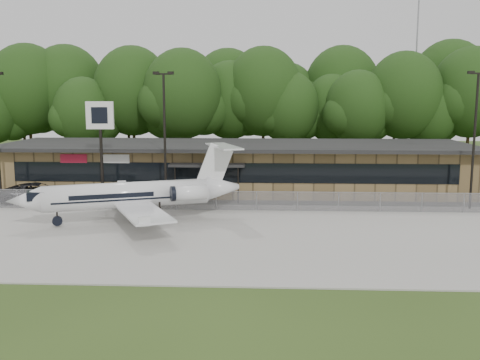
# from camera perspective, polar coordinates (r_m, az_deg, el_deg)

# --- Properties ---
(ground) EXTENTS (160.00, 160.00, 0.00)m
(ground) POSITION_cam_1_polar(r_m,az_deg,el_deg) (25.19, -3.46, -10.60)
(ground) COLOR #2A4017
(ground) RESTS_ON ground
(apron) EXTENTS (64.00, 18.00, 0.08)m
(apron) POSITION_cam_1_polar(r_m,az_deg,el_deg) (32.80, -1.95, -5.87)
(apron) COLOR #9E9B93
(apron) RESTS_ON ground
(parking_lot) EXTENTS (50.00, 9.00, 0.06)m
(parking_lot) POSITION_cam_1_polar(r_m,az_deg,el_deg) (43.99, -0.73, -2.06)
(parking_lot) COLOR #383835
(parking_lot) RESTS_ON ground
(terminal) EXTENTS (41.00, 11.65, 4.30)m
(terminal) POSITION_cam_1_polar(r_m,az_deg,el_deg) (48.02, -0.42, 1.46)
(terminal) COLOR olive
(terminal) RESTS_ON ground
(fence) EXTENTS (46.00, 0.04, 1.52)m
(fence) POSITION_cam_1_polar(r_m,az_deg,el_deg) (39.44, -1.13, -2.24)
(fence) COLOR gray
(fence) RESTS_ON ground
(treeline) EXTENTS (72.00, 12.00, 15.00)m
(treeline) POSITION_cam_1_polar(r_m,az_deg,el_deg) (65.66, 0.45, 8.12)
(treeline) COLOR #1A3511
(treeline) RESTS_ON ground
(radio_mast) EXTENTS (0.20, 0.20, 25.00)m
(radio_mast) POSITION_cam_1_polar(r_m,az_deg,el_deg) (74.29, 18.24, 11.64)
(radio_mast) COLOR gray
(radio_mast) RESTS_ON ground
(light_pole_mid) EXTENTS (1.55, 0.30, 10.23)m
(light_pole_mid) POSITION_cam_1_polar(r_m,az_deg,el_deg) (40.89, -8.05, 5.42)
(light_pole_mid) COLOR black
(light_pole_mid) RESTS_ON ground
(light_pole_right) EXTENTS (1.55, 0.30, 10.23)m
(light_pole_right) POSITION_cam_1_polar(r_m,az_deg,el_deg) (43.02, 23.77, 4.93)
(light_pole_right) COLOR black
(light_pole_right) RESTS_ON ground
(business_jet) EXTENTS (15.13, 13.53, 5.17)m
(business_jet) POSITION_cam_1_polar(r_m,az_deg,el_deg) (36.45, -11.02, -1.62)
(business_jet) COLOR silver
(business_jet) RESTS_ON ground
(suv) EXTENTS (6.09, 3.92, 1.56)m
(suv) POSITION_cam_1_polar(r_m,az_deg,el_deg) (45.71, -20.72, -1.27)
(suv) COLOR #2C2C2F
(suv) RESTS_ON ground
(pole_sign) EXTENTS (2.11, 0.32, 8.03)m
(pole_sign) POSITION_cam_1_polar(r_m,az_deg,el_deg) (42.39, -14.68, 5.56)
(pole_sign) COLOR black
(pole_sign) RESTS_ON ground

